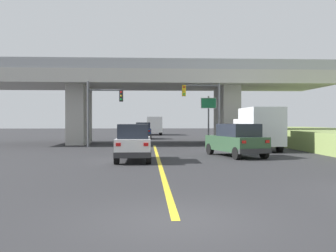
% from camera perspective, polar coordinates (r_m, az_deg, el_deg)
% --- Properties ---
extents(ground, '(160.00, 160.00, 0.00)m').
position_cam_1_polar(ground, '(37.94, -2.09, -2.58)').
color(ground, '#2B2B2D').
extents(overpass_bridge, '(32.87, 9.00, 7.58)m').
position_cam_1_polar(overpass_bridge, '(38.01, -2.09, 5.60)').
color(overpass_bridge, '#B7B5AD').
rests_on(overpass_bridge, ground).
extents(lane_divider_stripe, '(0.20, 26.46, 0.01)m').
position_cam_1_polar(lane_divider_stripe, '(21.82, -1.38, -5.01)').
color(lane_divider_stripe, yellow).
rests_on(lane_divider_stripe, ground).
extents(suv_lead, '(1.87, 4.60, 2.02)m').
position_cam_1_polar(suv_lead, '(21.45, -5.02, -2.41)').
color(suv_lead, silver).
rests_on(suv_lead, ground).
extents(suv_crossing, '(3.17, 5.16, 2.02)m').
position_cam_1_polar(suv_crossing, '(24.30, 9.94, -2.04)').
color(suv_crossing, '#2D4C33').
rests_on(suv_crossing, ground).
extents(box_truck, '(2.33, 6.42, 3.15)m').
position_cam_1_polar(box_truck, '(29.93, 13.01, -0.34)').
color(box_truck, silver).
rests_on(box_truck, ground).
extents(sedan_oncoming, '(1.98, 4.48, 2.02)m').
position_cam_1_polar(sedan_oncoming, '(48.15, -3.64, -0.68)').
color(sedan_oncoming, navy).
rests_on(sedan_oncoming, ground).
extents(traffic_signal_nearside, '(3.33, 0.36, 5.99)m').
position_cam_1_polar(traffic_signal_nearside, '(34.14, 5.70, 3.45)').
color(traffic_signal_nearside, slate).
rests_on(traffic_signal_nearside, ground).
extents(traffic_signal_farside, '(3.04, 0.36, 5.55)m').
position_cam_1_polar(traffic_signal_farside, '(33.46, -9.89, 2.94)').
color(traffic_signal_farside, '#56595E').
rests_on(traffic_signal_farside, ground).
extents(highway_sign, '(1.43, 0.17, 4.48)m').
position_cam_1_polar(highway_sign, '(36.01, 5.94, 2.41)').
color(highway_sign, '#56595E').
rests_on(highway_sign, ground).
extents(semi_truck_distant, '(2.33, 6.86, 2.86)m').
position_cam_1_polar(semi_truck_distant, '(62.26, -2.01, 0.11)').
color(semi_truck_distant, navy).
rests_on(semi_truck_distant, ground).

